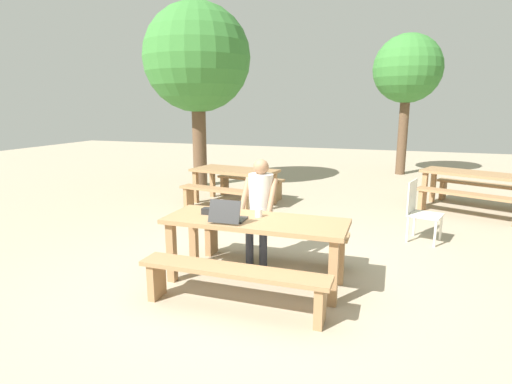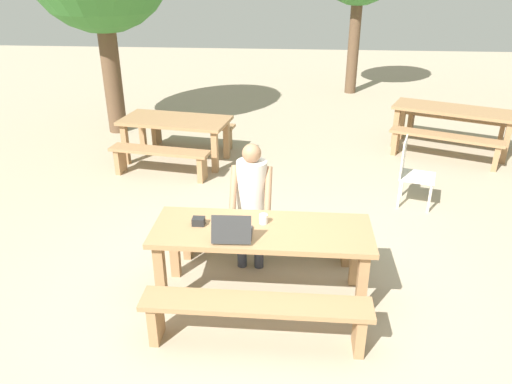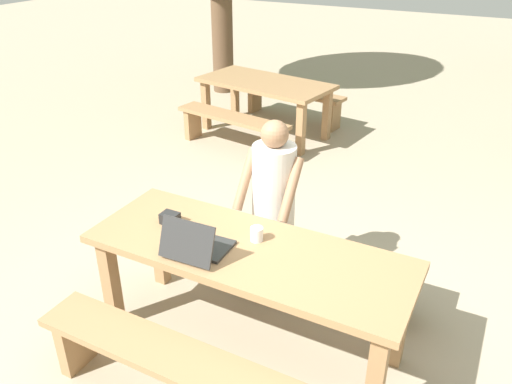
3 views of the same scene
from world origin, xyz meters
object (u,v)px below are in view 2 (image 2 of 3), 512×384
at_px(small_pouch, 199,221).
at_px(picnic_table_mid, 453,115).
at_px(person_seated, 251,196).
at_px(laptop, 232,231).
at_px(coffee_mug, 263,219).
at_px(plastic_chair, 411,171).
at_px(picnic_table_rear, 176,125).
at_px(picnic_table_front, 262,239).

xyz_separation_m(small_pouch, picnic_table_mid, (3.52, 4.34, -0.16)).
bearing_deg(person_seated, laptop, -96.52).
bearing_deg(coffee_mug, laptop, -131.72).
distance_m(coffee_mug, picnic_table_mid, 5.17).
bearing_deg(person_seated, small_pouch, -125.08).
distance_m(small_pouch, plastic_chair, 3.25).
height_order(person_seated, picnic_table_rear, person_seated).
bearing_deg(person_seated, picnic_table_rear, 117.51).
bearing_deg(picnic_table_front, coffee_mug, 86.99).
height_order(small_pouch, plastic_chair, plastic_chair).
xyz_separation_m(picnic_table_front, picnic_table_rear, (-1.63, 3.47, -0.03)).
distance_m(coffee_mug, picnic_table_rear, 3.75).
distance_m(coffee_mug, plastic_chair, 2.78).
bearing_deg(person_seated, picnic_table_mid, 50.36).
relative_size(picnic_table_front, laptop, 5.65).
height_order(person_seated, picnic_table_mid, person_seated).
distance_m(picnic_table_front, picnic_table_mid, 5.26).
bearing_deg(person_seated, picnic_table_front, -76.47).
bearing_deg(picnic_table_front, person_seated, 103.53).
bearing_deg(coffee_mug, small_pouch, -172.33).
relative_size(laptop, picnic_table_rear, 0.20).
distance_m(person_seated, picnic_table_rear, 3.19).
xyz_separation_m(coffee_mug, picnic_table_mid, (2.92, 4.26, -0.17)).
distance_m(picnic_table_front, coffee_mug, 0.19).
relative_size(person_seated, picnic_table_mid, 0.64).
distance_m(laptop, picnic_table_mid, 5.55).
distance_m(picnic_table_front, small_pouch, 0.61).
bearing_deg(plastic_chair, picnic_table_mid, -10.83).
distance_m(picnic_table_front, person_seated, 0.68).
distance_m(laptop, picnic_table_rear, 3.91).
xyz_separation_m(picnic_table_front, plastic_chair, (1.82, 2.18, -0.17)).
height_order(laptop, picnic_table_rear, laptop).
distance_m(small_pouch, picnic_table_mid, 5.59).
bearing_deg(picnic_table_front, small_pouch, 177.76).
height_order(coffee_mug, person_seated, person_seated).
bearing_deg(plastic_chair, person_seated, 144.21).
bearing_deg(person_seated, coffee_mug, -73.47).
relative_size(picnic_table_front, picnic_table_rear, 1.12).
xyz_separation_m(picnic_table_front, coffee_mug, (0.01, 0.10, 0.16)).
bearing_deg(picnic_table_mid, person_seated, -106.93).
bearing_deg(picnic_table_mid, laptop, -102.23).
xyz_separation_m(picnic_table_mid, picnic_table_rear, (-4.55, -0.89, -0.02)).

